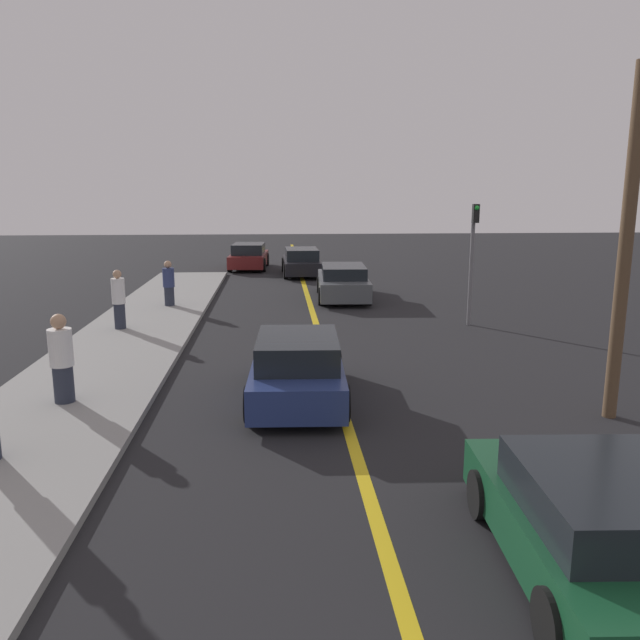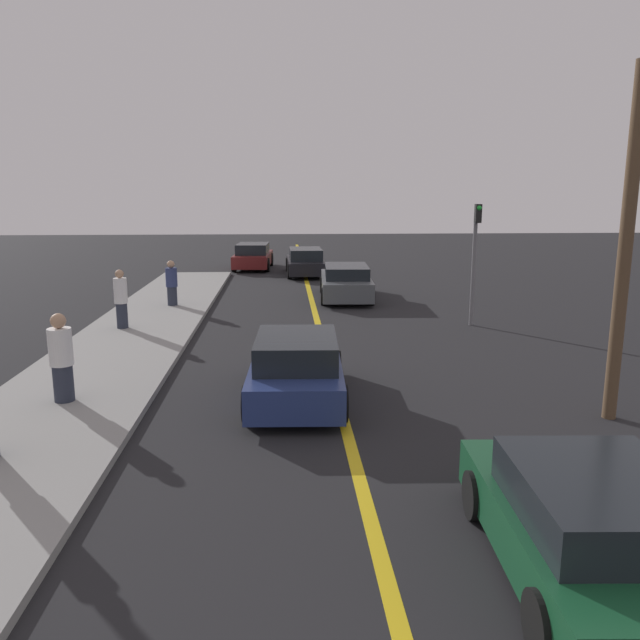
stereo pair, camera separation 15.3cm
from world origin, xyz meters
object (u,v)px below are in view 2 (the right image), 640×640
at_px(car_parked_left_lot, 306,262).
at_px(car_near_right_lane, 593,526).
at_px(car_ahead_center, 296,369).
at_px(traffic_light, 475,251).
at_px(car_far_distant, 346,282).
at_px(pedestrian_far_standing, 121,299).
at_px(utility_pole, 625,248).
at_px(pedestrian_mid_group, 61,358).
at_px(car_oncoming_far, 253,256).
at_px(pedestrian_by_sign, 172,283).

bearing_deg(car_parked_left_lot, car_near_right_lane, -86.09).
distance_m(car_ahead_center, traffic_light, 8.81).
bearing_deg(car_far_distant, traffic_light, -53.78).
distance_m(car_parked_left_lot, pedestrian_far_standing, 13.67).
relative_size(car_ahead_center, pedestrian_far_standing, 2.32).
xyz_separation_m(car_parked_left_lot, utility_pole, (4.81, -20.01, 2.44)).
relative_size(pedestrian_mid_group, traffic_light, 0.46).
distance_m(car_ahead_center, car_oncoming_far, 21.50).
relative_size(car_ahead_center, pedestrian_by_sign, 2.54).
bearing_deg(car_parked_left_lot, pedestrian_far_standing, -116.14).
relative_size(car_far_distant, car_oncoming_far, 1.08).
xyz_separation_m(car_ahead_center, car_far_distant, (2.15, 11.77, -0.00)).
distance_m(car_near_right_lane, car_oncoming_far, 27.79).
distance_m(car_ahead_center, pedestrian_far_standing, 8.04).
bearing_deg(pedestrian_mid_group, utility_pole, -6.47).
bearing_deg(car_near_right_lane, utility_pole, 63.05).
relative_size(car_parked_left_lot, pedestrian_mid_group, 2.59).
bearing_deg(car_far_distant, utility_pole, -72.16).
bearing_deg(pedestrian_by_sign, pedestrian_far_standing, -102.55).
bearing_deg(traffic_light, car_oncoming_far, 116.49).
relative_size(pedestrian_by_sign, utility_pole, 0.25).
relative_size(car_ahead_center, car_oncoming_far, 0.93).
relative_size(traffic_light, utility_pole, 0.60).
bearing_deg(car_parked_left_lot, car_far_distant, -80.46).
xyz_separation_m(car_oncoming_far, pedestrian_mid_group, (-2.59, -21.58, 0.32)).
xyz_separation_m(car_near_right_lane, car_oncoming_far, (-4.82, 27.37, 0.06)).
height_order(car_near_right_lane, traffic_light, traffic_light).
height_order(pedestrian_by_sign, utility_pole, utility_pole).
distance_m(car_oncoming_far, pedestrian_far_standing, 15.41).
relative_size(car_oncoming_far, pedestrian_mid_group, 2.53).
distance_m(pedestrian_far_standing, utility_pole, 13.24).
xyz_separation_m(pedestrian_by_sign, traffic_light, (9.64, -3.33, 1.38)).
height_order(car_far_distant, traffic_light, traffic_light).
xyz_separation_m(car_near_right_lane, car_ahead_center, (-2.99, 5.95, 0.04)).
height_order(car_parked_left_lot, traffic_light, traffic_light).
bearing_deg(utility_pole, pedestrian_far_standing, 144.25).
bearing_deg(utility_pole, car_parked_left_lot, 103.53).
xyz_separation_m(pedestrian_mid_group, utility_pole, (10.10, -1.14, 2.12)).
distance_m(pedestrian_far_standing, traffic_light, 10.55).
distance_m(car_ahead_center, utility_pole, 6.31).
height_order(car_near_right_lane, utility_pole, utility_pole).
relative_size(car_far_distant, car_parked_left_lot, 1.05).
height_order(car_near_right_lane, pedestrian_by_sign, pedestrian_by_sign).
distance_m(car_oncoming_far, pedestrian_mid_group, 21.74).
distance_m(pedestrian_mid_group, traffic_light, 12.14).
bearing_deg(car_near_right_lane, traffic_light, 81.69).
distance_m(pedestrian_by_sign, traffic_light, 10.30).
distance_m(car_oncoming_far, pedestrian_by_sign, 11.65).
xyz_separation_m(car_ahead_center, pedestrian_mid_group, (-4.43, -0.16, 0.33)).
distance_m(car_parked_left_lot, pedestrian_by_sign, 10.03).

